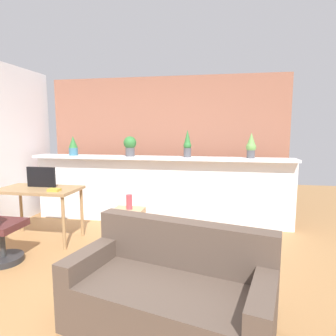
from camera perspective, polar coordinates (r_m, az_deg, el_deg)
ground_plane at (r=3.17m, az=-10.19°, el=-21.99°), size 12.00×12.00×0.00m
divider_wall at (r=4.79m, az=-1.90°, el=-4.65°), size 4.30×0.16×1.08m
plant_shelf at (r=4.66m, az=-2.03°, el=2.01°), size 4.30×0.37×0.04m
brick_wall_behind at (r=5.27m, az=-0.54°, el=4.27°), size 4.30×0.10×2.50m
potted_plant_0 at (r=5.14m, az=-18.36°, el=4.23°), size 0.15×0.15×0.33m
potted_plant_1 at (r=4.75m, az=-7.58°, el=4.54°), size 0.21×0.21×0.33m
potted_plant_2 at (r=4.57m, az=3.89°, el=4.71°), size 0.13×0.13×0.43m
potted_plant_3 at (r=4.58m, az=16.22°, el=4.30°), size 0.15×0.15×0.39m
desk at (r=4.41m, az=-24.24°, el=-4.75°), size 1.10×0.60×0.75m
tv_monitor at (r=4.44m, az=-23.94°, el=-1.65°), size 0.43×0.04×0.29m
side_cube_shelf at (r=3.96m, az=-8.05°, el=-11.74°), size 0.40×0.41×0.50m
vase_on_shelf at (r=3.89m, az=-7.73°, el=-6.71°), size 0.08×0.08×0.20m
book_on_desk at (r=4.09m, az=-21.73°, el=-4.07°), size 0.15×0.11×0.04m
couch at (r=2.45m, az=0.44°, el=-23.73°), size 1.70×1.11×0.80m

